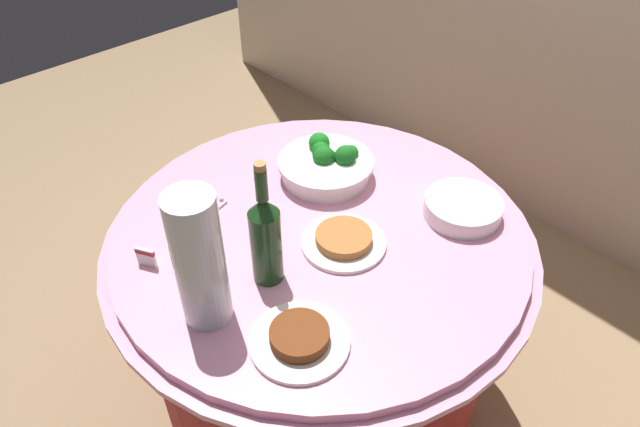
# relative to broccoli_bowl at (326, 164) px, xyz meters

# --- Properties ---
(ground_plane) EXTENTS (6.00, 6.00, 0.00)m
(ground_plane) POSITION_rel_broccoli_bowl_xyz_m (0.16, -0.17, -0.78)
(ground_plane) COLOR #9E7F5B
(buffet_table) EXTENTS (1.16, 1.16, 0.74)m
(buffet_table) POSITION_rel_broccoli_bowl_xyz_m (0.16, -0.17, -0.41)
(buffet_table) COLOR maroon
(buffet_table) RESTS_ON ground_plane
(broccoli_bowl) EXTENTS (0.28, 0.28, 0.11)m
(broccoli_bowl) POSITION_rel_broccoli_bowl_xyz_m (0.00, 0.00, 0.00)
(broccoli_bowl) COLOR white
(broccoli_bowl) RESTS_ON buffet_table
(plate_stack) EXTENTS (0.21, 0.21, 0.05)m
(plate_stack) POSITION_rel_broccoli_bowl_xyz_m (0.38, 0.15, -0.02)
(plate_stack) COLOR white
(plate_stack) RESTS_ON buffet_table
(wine_bottle) EXTENTS (0.07, 0.07, 0.34)m
(wine_bottle) POSITION_rel_broccoli_bowl_xyz_m (0.20, -0.38, 0.09)
(wine_bottle) COLOR #193E19
(wine_bottle) RESTS_ON buffet_table
(decorative_fruit_vase) EXTENTS (0.11, 0.11, 0.34)m
(decorative_fruit_vase) POSITION_rel_broccoli_bowl_xyz_m (0.20, -0.56, 0.12)
(decorative_fruit_vase) COLOR silver
(decorative_fruit_vase) RESTS_ON buffet_table
(serving_tongs) EXTENTS (0.08, 0.17, 0.01)m
(serving_tongs) POSITION_rel_broccoli_bowl_xyz_m (-0.10, -0.36, -0.04)
(serving_tongs) COLOR silver
(serving_tongs) RESTS_ON buffet_table
(food_plate_stir_fry) EXTENTS (0.22, 0.22, 0.04)m
(food_plate_stir_fry) POSITION_rel_broccoli_bowl_xyz_m (0.40, -0.46, -0.03)
(food_plate_stir_fry) COLOR white
(food_plate_stir_fry) RESTS_ON buffet_table
(food_plate_peanuts) EXTENTS (0.22, 0.22, 0.04)m
(food_plate_peanuts) POSITION_rel_broccoli_bowl_xyz_m (0.24, -0.17, -0.03)
(food_plate_peanuts) COLOR white
(food_plate_peanuts) RESTS_ON buffet_table
(label_placard_front) EXTENTS (0.05, 0.03, 0.05)m
(label_placard_front) POSITION_rel_broccoli_bowl_xyz_m (-0.03, -0.58, -0.01)
(label_placard_front) COLOR white
(label_placard_front) RESTS_ON buffet_table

